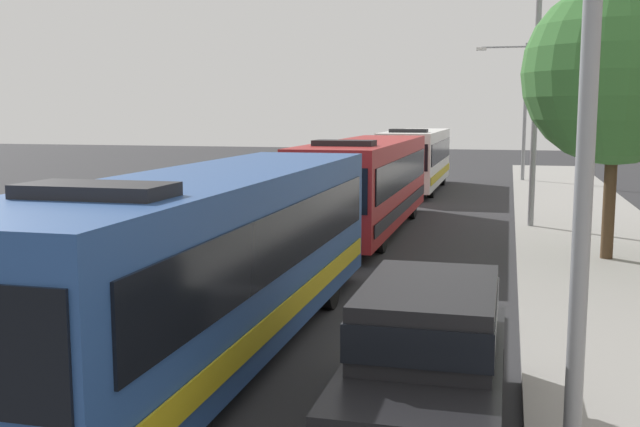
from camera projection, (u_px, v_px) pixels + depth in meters
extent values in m
cube|color=#284C8C|center=(217.00, 254.00, 12.23)|extent=(2.50, 11.99, 2.70)
cube|color=black|center=(291.00, 237.00, 11.87)|extent=(0.04, 11.03, 1.00)
cube|color=black|center=(146.00, 230.00, 12.49)|extent=(0.04, 11.03, 1.00)
cube|color=gold|center=(292.00, 307.00, 12.02)|extent=(0.03, 11.39, 0.36)
cube|color=black|center=(96.00, 190.00, 8.58)|extent=(1.75, 0.90, 0.16)
cylinder|color=black|center=(186.00, 421.00, 8.55)|extent=(0.28, 1.00, 1.00)
cylinder|color=black|center=(19.00, 403.00, 9.09)|extent=(0.28, 1.00, 1.00)
cylinder|color=black|center=(329.00, 285.00, 15.29)|extent=(0.28, 1.00, 1.00)
cylinder|color=black|center=(228.00, 279.00, 15.82)|extent=(0.28, 1.00, 1.00)
cube|color=maroon|center=(367.00, 181.00, 25.05)|extent=(2.50, 12.05, 2.70)
cube|color=black|center=(405.00, 172.00, 24.70)|extent=(0.04, 11.09, 1.00)
cube|color=black|center=(330.00, 170.00, 25.32)|extent=(0.04, 11.09, 1.00)
cube|color=black|center=(324.00, 191.00, 19.21)|extent=(2.30, 0.04, 1.20)
cube|color=black|center=(405.00, 206.00, 24.85)|extent=(0.03, 11.45, 0.36)
cube|color=black|center=(344.00, 143.00, 21.39)|extent=(1.75, 0.90, 0.16)
cylinder|color=black|center=(380.00, 235.00, 21.36)|extent=(0.28, 1.00, 1.00)
cylinder|color=black|center=(306.00, 232.00, 21.90)|extent=(0.28, 1.00, 1.00)
cylinder|color=black|center=(412.00, 206.00, 28.13)|extent=(0.28, 1.00, 1.00)
cylinder|color=black|center=(355.00, 204.00, 28.67)|extent=(0.28, 1.00, 1.00)
cube|color=silver|center=(416.00, 157.00, 38.21)|extent=(2.50, 10.72, 2.70)
cube|color=black|center=(441.00, 151.00, 37.86)|extent=(0.04, 9.86, 1.00)
cube|color=black|center=(392.00, 150.00, 38.47)|extent=(0.04, 9.86, 1.00)
cube|color=black|center=(402.00, 158.00, 33.00)|extent=(2.30, 0.04, 1.20)
cube|color=gold|center=(441.00, 173.00, 38.01)|extent=(0.03, 10.19, 0.36)
cube|color=black|center=(409.00, 131.00, 34.93)|extent=(1.75, 0.90, 0.16)
cylinder|color=black|center=(431.00, 187.00, 34.92)|extent=(0.28, 1.00, 1.00)
cylinder|color=black|center=(384.00, 186.00, 35.45)|extent=(0.28, 1.00, 1.00)
cylinder|color=black|center=(442.00, 176.00, 40.94)|extent=(0.28, 1.00, 1.00)
cylinder|color=black|center=(403.00, 175.00, 41.48)|extent=(0.28, 1.00, 1.00)
cube|color=black|center=(427.00, 380.00, 9.30)|extent=(1.84, 4.72, 0.80)
cube|color=black|center=(429.00, 315.00, 9.33)|extent=(1.62, 2.74, 0.80)
cube|color=black|center=(429.00, 315.00, 9.33)|extent=(1.66, 2.83, 0.44)
cylinder|color=black|center=(381.00, 364.00, 10.95)|extent=(0.22, 0.70, 0.70)
cylinder|color=black|center=(495.00, 373.00, 10.55)|extent=(0.22, 0.70, 0.70)
cylinder|color=gray|center=(590.00, 60.00, 7.87)|extent=(0.20, 0.20, 8.84)
cylinder|color=gray|center=(535.00, 97.00, 24.89)|extent=(0.20, 0.20, 8.75)
cylinder|color=gray|center=(525.00, 112.00, 41.98)|extent=(0.20, 0.20, 7.66)
cylinder|color=gray|center=(504.00, 47.00, 41.79)|extent=(2.51, 0.10, 0.10)
cube|color=silver|center=(481.00, 49.00, 42.10)|extent=(0.56, 0.28, 0.16)
cylinder|color=gray|center=(551.00, 46.00, 41.18)|extent=(2.51, 0.10, 0.10)
cube|color=silver|center=(574.00, 47.00, 40.88)|extent=(0.56, 0.28, 0.16)
cylinder|color=#4C3823|center=(609.00, 203.00, 19.64)|extent=(0.32, 0.32, 2.95)
sphere|color=#387033|center=(616.00, 73.00, 19.18)|extent=(4.77, 4.77, 4.77)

